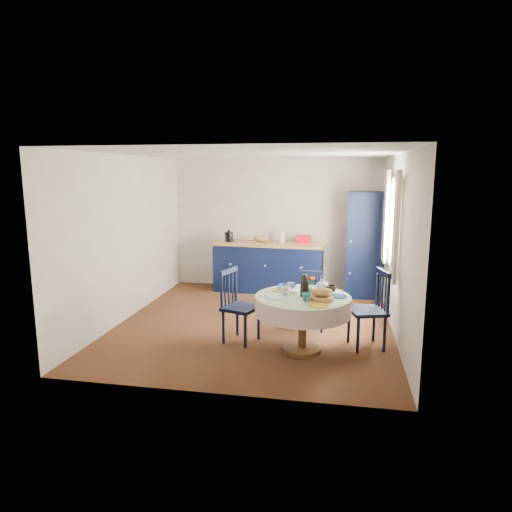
{
  "coord_description": "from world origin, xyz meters",
  "views": [
    {
      "loc": [
        1.22,
        -6.45,
        2.25
      ],
      "look_at": [
        -0.02,
        0.2,
        0.99
      ],
      "focal_mm": 32.0,
      "sensor_mm": 36.0,
      "label": 1
    }
  ],
  "objects": [
    {
      "name": "floor",
      "position": [
        0.0,
        0.0,
        0.0
      ],
      "size": [
        4.5,
        4.5,
        0.0
      ],
      "primitive_type": "plane",
      "color": "black",
      "rests_on": "ground"
    },
    {
      "name": "ceiling",
      "position": [
        0.0,
        0.0,
        2.5
      ],
      "size": [
        4.5,
        4.5,
        0.0
      ],
      "primitive_type": "plane",
      "rotation": [
        3.14,
        0.0,
        0.0
      ],
      "color": "white",
      "rests_on": "wall_back"
    },
    {
      "name": "wall_back",
      "position": [
        0.0,
        2.25,
        1.25
      ],
      "size": [
        4.0,
        0.02,
        2.5
      ],
      "primitive_type": "cube",
      "color": "white",
      "rests_on": "floor"
    },
    {
      "name": "wall_left",
      "position": [
        -2.0,
        0.0,
        1.25
      ],
      "size": [
        0.02,
        4.5,
        2.5
      ],
      "primitive_type": "cube",
      "color": "white",
      "rests_on": "floor"
    },
    {
      "name": "wall_right",
      "position": [
        2.0,
        0.0,
        1.25
      ],
      "size": [
        0.02,
        4.5,
        2.5
      ],
      "primitive_type": "cube",
      "color": "white",
      "rests_on": "floor"
    },
    {
      "name": "window",
      "position": [
        1.95,
        0.3,
        1.52
      ],
      "size": [
        0.1,
        1.74,
        1.45
      ],
      "color": "white",
      "rests_on": "wall_right"
    },
    {
      "name": "kitchen_counter",
      "position": [
        -0.1,
        1.9,
        0.48
      ],
      "size": [
        2.1,
        0.74,
        1.17
      ],
      "rotation": [
        0.0,
        0.0,
        -0.05
      ],
      "color": "black",
      "rests_on": "floor"
    },
    {
      "name": "pantry_cabinet",
      "position": [
        1.66,
        1.85,
        0.95
      ],
      "size": [
        0.67,
        0.49,
        1.9
      ],
      "rotation": [
        0.0,
        0.0,
        -0.0
      ],
      "color": "black",
      "rests_on": "floor"
    },
    {
      "name": "dining_table",
      "position": [
        0.8,
        -0.95,
        0.6
      ],
      "size": [
        1.2,
        1.2,
        1.0
      ],
      "color": "#503316",
      "rests_on": "floor"
    },
    {
      "name": "chair_left",
      "position": [
        -0.09,
        -0.75,
        0.5
      ],
      "size": [
        0.54,
        0.55,
        0.98
      ],
      "rotation": [
        0.0,
        0.0,
        1.25
      ],
      "color": "black",
      "rests_on": "floor"
    },
    {
      "name": "chair_far",
      "position": [
        0.84,
        -0.07,
        0.42
      ],
      "size": [
        0.39,
        0.38,
        0.83
      ],
      "rotation": [
        0.0,
        0.0,
        0.07
      ],
      "color": "black",
      "rests_on": "floor"
    },
    {
      "name": "chair_right",
      "position": [
        1.63,
        -0.65,
        0.51
      ],
      "size": [
        0.55,
        0.56,
        1.02
      ],
      "rotation": [
        0.0,
        0.0,
        -1.27
      ],
      "color": "black",
      "rests_on": "floor"
    },
    {
      "name": "mug_a",
      "position": [
        0.57,
        -0.92,
        0.77
      ],
      "size": [
        0.13,
        0.13,
        0.11
      ],
      "primitive_type": "imported",
      "color": "silver",
      "rests_on": "dining_table"
    },
    {
      "name": "mug_b",
      "position": [
        0.85,
        -1.18,
        0.77
      ],
      "size": [
        0.11,
        0.11,
        0.1
      ],
      "primitive_type": "imported",
      "color": "#286D71",
      "rests_on": "dining_table"
    },
    {
      "name": "mug_c",
      "position": [
        1.13,
        -0.72,
        0.77
      ],
      "size": [
        0.12,
        0.12,
        0.1
      ],
      "primitive_type": "imported",
      "color": "black",
      "rests_on": "dining_table"
    },
    {
      "name": "mug_d",
      "position": [
        0.6,
        -0.62,
        0.76
      ],
      "size": [
        0.09,
        0.09,
        0.09
      ],
      "primitive_type": "imported",
      "color": "silver",
      "rests_on": "dining_table"
    },
    {
      "name": "cobalt_bowl",
      "position": [
        0.55,
        -0.67,
        0.75
      ],
      "size": [
        0.24,
        0.24,
        0.06
      ],
      "primitive_type": "imported",
      "color": "navy",
      "rests_on": "dining_table"
    }
  ]
}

